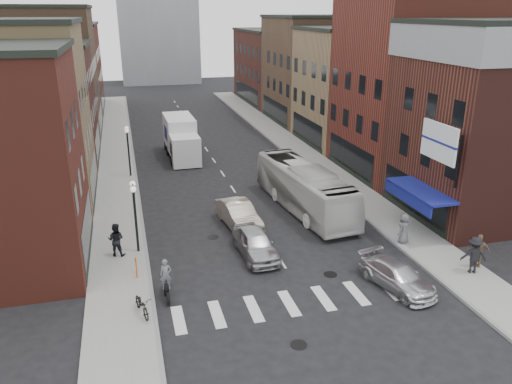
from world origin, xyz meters
TOP-DOWN VIEW (x-y plane):
  - ground at (0.00, 0.00)m, footprint 160.00×160.00m
  - sidewalk_left at (-8.50, 22.00)m, footprint 3.00×74.00m
  - sidewalk_right at (8.50, 22.00)m, footprint 3.00×74.00m
  - curb_left at (-7.00, 22.00)m, footprint 0.20×74.00m
  - curb_right at (7.00, 22.00)m, footprint 0.20×74.00m
  - crosswalk_stripes at (0.00, -3.00)m, footprint 12.00×2.20m
  - bldg_left_mid_a at (-14.99, 14.00)m, footprint 10.30×10.20m
  - bldg_left_mid_b at (-14.99, 24.00)m, footprint 10.30×10.20m
  - bldg_left_far_a at (-14.99, 35.00)m, footprint 10.30×12.20m
  - bldg_left_far_b at (-14.99, 49.00)m, footprint 10.30×16.20m
  - bldg_right_corner at (14.99, 4.50)m, footprint 10.30×9.20m
  - bldg_right_mid_a at (15.00, 14.00)m, footprint 10.30×10.20m
  - bldg_right_mid_b at (14.99, 24.00)m, footprint 10.30×10.20m
  - bldg_right_far_a at (14.99, 35.00)m, footprint 10.30×12.20m
  - bldg_right_far_b at (14.99, 49.00)m, footprint 10.30×16.20m
  - awning_blue at (8.93, 2.50)m, footprint 1.80×5.00m
  - billboard_sign at (8.59, 0.50)m, footprint 1.52×3.00m
  - streetlamp_near at (-7.40, 4.00)m, footprint 0.32×1.22m
  - streetlamp_far at (-7.40, 18.00)m, footprint 0.32×1.22m
  - bike_rack at (-7.60, 1.30)m, footprint 0.08×0.68m
  - box_truck at (-2.64, 22.85)m, footprint 2.60×8.25m
  - motorcycle_rider at (-6.30, -1.00)m, footprint 0.58×1.95m
  - transit_bus at (3.76, 7.80)m, footprint 3.68×11.29m
  - sedan_left_near at (-1.17, 2.03)m, footprint 2.00×4.53m
  - sedan_left_far at (-1.14, 6.16)m, footprint 2.23×4.89m
  - curb_car at (4.62, -3.01)m, footprint 2.74×4.62m
  - parked_bicycle at (-7.50, -2.32)m, footprint 1.03×1.84m
  - ped_left_solo at (-8.54, 3.79)m, footprint 1.02×0.79m
  - ped_right_a at (8.97, -2.88)m, footprint 1.40×1.01m
  - ped_right_b at (9.60, -2.45)m, footprint 1.20×0.97m
  - ped_right_c at (7.40, 1.14)m, footprint 1.02×0.91m

SIDE VIEW (x-z plane):
  - ground at x=0.00m, z-range 0.00..0.00m
  - curb_left at x=-7.00m, z-range -0.08..0.08m
  - curb_right at x=7.00m, z-range -0.08..0.08m
  - crosswalk_stripes at x=0.00m, z-range -0.01..0.01m
  - sidewalk_left at x=-8.50m, z-range 0.00..0.15m
  - sidewalk_right at x=8.50m, z-range 0.00..0.15m
  - bike_rack at x=-7.60m, z-range 0.15..0.95m
  - parked_bicycle at x=-7.50m, z-range 0.15..1.07m
  - curb_car at x=4.62m, z-range 0.00..1.25m
  - sedan_left_near at x=-1.17m, z-range 0.00..1.51m
  - sedan_left_far at x=-1.14m, z-range 0.00..1.56m
  - motorcycle_rider at x=-6.30m, z-range -0.06..1.92m
  - ped_right_c at x=7.40m, z-range 0.15..1.91m
  - ped_right_b at x=9.60m, z-range 0.15..1.98m
  - ped_left_solo at x=-8.54m, z-range 0.15..2.01m
  - ped_right_a at x=8.97m, z-range 0.15..2.10m
  - transit_bus at x=3.76m, z-range 0.00..3.09m
  - box_truck at x=-2.64m, z-range -0.02..3.56m
  - awning_blue at x=8.93m, z-range 2.24..3.02m
  - streetlamp_near at x=-7.40m, z-range 0.86..4.97m
  - streetlamp_far at x=-7.40m, z-range 0.86..4.97m
  - bldg_right_far_b at x=14.99m, z-range 0.00..10.30m
  - bldg_left_mid_b at x=-14.99m, z-range 0.00..10.30m
  - bldg_left_far_b at x=-14.99m, z-range 0.00..11.30m
  - bldg_right_mid_b at x=14.99m, z-range 0.00..11.30m
  - billboard_sign at x=8.59m, z-range 4.28..7.98m
  - bldg_right_far_a at x=14.99m, z-range 0.00..12.30m
  - bldg_left_mid_a at x=-14.99m, z-range 0.00..12.30m
  - bldg_right_corner at x=14.99m, z-range 0.00..12.30m
  - bldg_left_far_a at x=-14.99m, z-range 0.00..13.30m
  - bldg_right_mid_a at x=15.00m, z-range 0.00..14.30m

